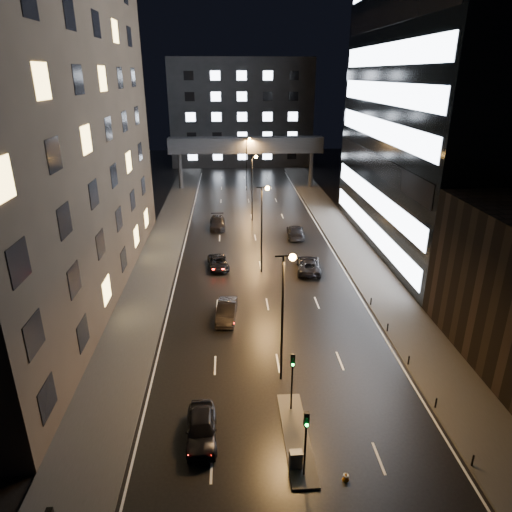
# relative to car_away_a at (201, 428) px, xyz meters

# --- Properties ---
(ground) EXTENTS (160.00, 160.00, 0.00)m
(ground) POSITION_rel_car_away_a_xyz_m (5.67, 37.69, -0.80)
(ground) COLOR black
(ground) RESTS_ON ground
(sidewalk_left) EXTENTS (5.00, 110.00, 0.15)m
(sidewalk_left) POSITION_rel_car_away_a_xyz_m (-6.83, 32.69, -0.73)
(sidewalk_left) COLOR #383533
(sidewalk_left) RESTS_ON ground
(sidewalk_right) EXTENTS (5.00, 110.00, 0.15)m
(sidewalk_right) POSITION_rel_car_away_a_xyz_m (18.17, 32.69, -0.73)
(sidewalk_right) COLOR #383533
(sidewalk_right) RESTS_ON ground
(building_left) EXTENTS (15.00, 48.00, 40.00)m
(building_left) POSITION_rel_car_away_a_xyz_m (-16.83, 21.69, 19.20)
(building_left) COLOR #2D2319
(building_left) RESTS_ON ground
(building_right_glass) EXTENTS (20.00, 36.00, 45.00)m
(building_right_glass) POSITION_rel_car_away_a_xyz_m (30.67, 33.69, 21.70)
(building_right_glass) COLOR black
(building_right_glass) RESTS_ON ground
(building_far) EXTENTS (34.00, 14.00, 25.00)m
(building_far) POSITION_rel_car_away_a_xyz_m (5.67, 95.69, 11.70)
(building_far) COLOR #333335
(building_far) RESTS_ON ground
(skybridge) EXTENTS (30.00, 3.00, 10.00)m
(skybridge) POSITION_rel_car_away_a_xyz_m (5.67, 67.69, 7.54)
(skybridge) COLOR #333335
(skybridge) RESTS_ON ground
(median_island) EXTENTS (1.60, 8.00, 0.15)m
(median_island) POSITION_rel_car_away_a_xyz_m (5.97, -0.31, -0.73)
(median_island) COLOR #383533
(median_island) RESTS_ON ground
(traffic_signal_near) EXTENTS (0.28, 0.34, 4.40)m
(traffic_signal_near) POSITION_rel_car_away_a_xyz_m (5.97, 2.18, 2.29)
(traffic_signal_near) COLOR black
(traffic_signal_near) RESTS_ON median_island
(traffic_signal_far) EXTENTS (0.28, 0.34, 4.40)m
(traffic_signal_far) POSITION_rel_car_away_a_xyz_m (5.97, -3.32, 2.29)
(traffic_signal_far) COLOR black
(traffic_signal_far) RESTS_ON median_island
(bollard_row) EXTENTS (0.12, 25.12, 0.90)m
(bollard_row) POSITION_rel_car_away_a_xyz_m (15.87, 4.19, -0.35)
(bollard_row) COLOR black
(bollard_row) RESTS_ON ground
(streetlight_near) EXTENTS (1.45, 0.50, 10.15)m
(streetlight_near) POSITION_rel_car_away_a_xyz_m (5.83, 5.69, 5.70)
(streetlight_near) COLOR black
(streetlight_near) RESTS_ON ground
(streetlight_mid_a) EXTENTS (1.45, 0.50, 10.15)m
(streetlight_mid_a) POSITION_rel_car_away_a_xyz_m (5.83, 25.69, 5.70)
(streetlight_mid_a) COLOR black
(streetlight_mid_a) RESTS_ON ground
(streetlight_mid_b) EXTENTS (1.45, 0.50, 10.15)m
(streetlight_mid_b) POSITION_rel_car_away_a_xyz_m (5.83, 45.69, 5.70)
(streetlight_mid_b) COLOR black
(streetlight_mid_b) RESTS_ON ground
(streetlight_far) EXTENTS (1.45, 0.50, 10.15)m
(streetlight_far) POSITION_rel_car_away_a_xyz_m (5.83, 65.69, 5.70)
(streetlight_far) COLOR black
(streetlight_far) RESTS_ON ground
(car_away_a) EXTENTS (2.11, 4.80, 1.61)m
(car_away_a) POSITION_rel_car_away_a_xyz_m (0.00, 0.00, 0.00)
(car_away_a) COLOR black
(car_away_a) RESTS_ON ground
(car_away_b) EXTENTS (2.16, 5.03, 1.61)m
(car_away_b) POSITION_rel_car_away_a_xyz_m (1.61, 15.05, 0.00)
(car_away_b) COLOR black
(car_away_b) RESTS_ON ground
(car_away_c) EXTENTS (2.82, 5.02, 1.32)m
(car_away_c) POSITION_rel_car_away_a_xyz_m (0.67, 27.25, -0.14)
(car_away_c) COLOR black
(car_away_c) RESTS_ON ground
(car_away_d) EXTENTS (2.38, 5.61, 1.62)m
(car_away_d) POSITION_rel_car_away_a_xyz_m (0.32, 42.33, 0.00)
(car_away_d) COLOR black
(car_away_d) RESTS_ON ground
(car_toward_a) EXTENTS (3.29, 5.96, 1.58)m
(car_toward_a) POSITION_rel_car_away_a_xyz_m (11.16, 25.66, -0.01)
(car_toward_a) COLOR black
(car_toward_a) RESTS_ON ground
(car_toward_b) EXTENTS (2.71, 5.80, 1.64)m
(car_toward_b) POSITION_rel_car_away_a_xyz_m (11.31, 37.52, 0.02)
(car_toward_b) COLOR black
(car_toward_b) RESTS_ON ground
(utility_cabinet) EXTENTS (0.76, 0.52, 1.12)m
(utility_cabinet) POSITION_rel_car_away_a_xyz_m (5.57, -2.77, -0.09)
(utility_cabinet) COLOR #4C4C4F
(utility_cabinet) RESTS_ON median_island
(cone_a) EXTENTS (0.47, 0.47, 0.53)m
(cone_a) POSITION_rel_car_away_a_xyz_m (8.30, -3.72, -0.54)
(cone_a) COLOR orange
(cone_a) RESTS_ON ground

